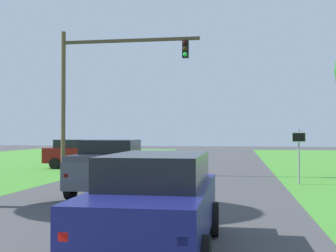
% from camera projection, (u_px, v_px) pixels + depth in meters
% --- Properties ---
extents(ground_plane, '(120.00, 120.00, 0.00)m').
position_uv_depth(ground_plane, '(139.00, 202.00, 13.94)').
color(ground_plane, '#424244').
extents(red_suv_near, '(2.17, 4.87, 1.81)m').
position_uv_depth(red_suv_near, '(157.00, 200.00, 8.03)').
color(red_suv_near, navy).
rests_on(red_suv_near, ground_plane).
extents(pickup_truck_lead, '(2.44, 5.02, 1.96)m').
position_uv_depth(pickup_truck_lead, '(112.00, 167.00, 15.66)').
color(pickup_truck_lead, '#4C515B').
rests_on(pickup_truck_lead, ground_plane).
extents(traffic_light, '(7.51, 0.40, 7.69)m').
position_uv_depth(traffic_light, '(98.00, 79.00, 23.26)').
color(traffic_light, brown).
rests_on(traffic_light, ground_plane).
extents(keep_moving_sign, '(0.60, 0.09, 2.37)m').
position_uv_depth(keep_moving_sign, '(299.00, 149.00, 18.73)').
color(keep_moving_sign, gray).
rests_on(keep_moving_sign, ground_plane).
extents(crossing_suv_far, '(4.53, 2.17, 1.79)m').
position_uv_depth(crossing_suv_far, '(82.00, 153.00, 27.40)').
color(crossing_suv_far, maroon).
rests_on(crossing_suv_far, ground_plane).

